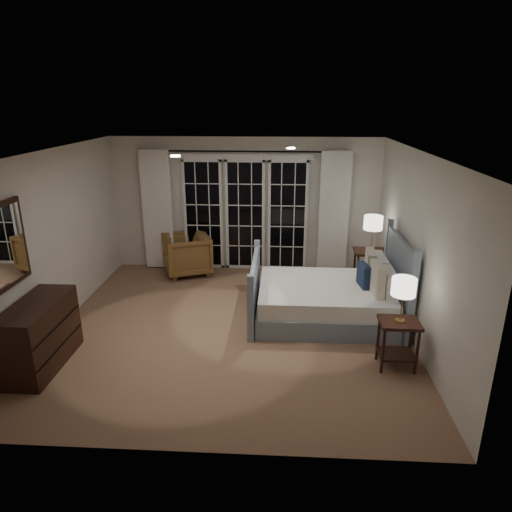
# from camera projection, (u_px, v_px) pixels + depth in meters

# --- Properties ---
(floor) EXTENTS (5.00, 5.00, 0.00)m
(floor) POSITION_uv_depth(u_px,v_px,m) (232.00, 327.00, 6.64)
(floor) COLOR #886349
(floor) RESTS_ON ground
(ceiling) EXTENTS (5.00, 5.00, 0.00)m
(ceiling) POSITION_uv_depth(u_px,v_px,m) (229.00, 152.00, 5.82)
(ceiling) COLOR silver
(ceiling) RESTS_ON wall_back
(wall_left) EXTENTS (0.02, 5.00, 2.50)m
(wall_left) POSITION_uv_depth(u_px,v_px,m) (53.00, 242.00, 6.36)
(wall_left) COLOR silver
(wall_left) RESTS_ON floor
(wall_right) EXTENTS (0.02, 5.00, 2.50)m
(wall_right) POSITION_uv_depth(u_px,v_px,m) (416.00, 248.00, 6.09)
(wall_right) COLOR silver
(wall_right) RESTS_ON floor
(wall_back) EXTENTS (5.00, 0.02, 2.50)m
(wall_back) POSITION_uv_depth(u_px,v_px,m) (245.00, 205.00, 8.59)
(wall_back) COLOR silver
(wall_back) RESTS_ON floor
(wall_front) EXTENTS (5.00, 0.02, 2.50)m
(wall_front) POSITION_uv_depth(u_px,v_px,m) (198.00, 334.00, 3.87)
(wall_front) COLOR silver
(wall_front) RESTS_ON floor
(french_doors) EXTENTS (2.50, 0.04, 2.20)m
(french_doors) POSITION_uv_depth(u_px,v_px,m) (245.00, 214.00, 8.60)
(french_doors) COLOR black
(french_doors) RESTS_ON wall_back
(curtain_rod) EXTENTS (3.50, 0.03, 0.03)m
(curtain_rod) POSITION_uv_depth(u_px,v_px,m) (244.00, 151.00, 8.17)
(curtain_rod) COLOR black
(curtain_rod) RESTS_ON wall_back
(curtain_left) EXTENTS (0.55, 0.10, 2.25)m
(curtain_left) POSITION_uv_depth(u_px,v_px,m) (158.00, 210.00, 8.60)
(curtain_left) COLOR white
(curtain_left) RESTS_ON curtain_rod
(curtain_right) EXTENTS (0.55, 0.10, 2.25)m
(curtain_right) POSITION_uv_depth(u_px,v_px,m) (334.00, 213.00, 8.42)
(curtain_right) COLOR white
(curtain_right) RESTS_ON curtain_rod
(downlight_a) EXTENTS (0.12, 0.12, 0.01)m
(downlight_a) POSITION_uv_depth(u_px,v_px,m) (291.00, 148.00, 6.35)
(downlight_a) COLOR white
(downlight_a) RESTS_ON ceiling
(downlight_b) EXTENTS (0.12, 0.12, 0.01)m
(downlight_b) POSITION_uv_depth(u_px,v_px,m) (175.00, 156.00, 5.48)
(downlight_b) COLOR white
(downlight_b) RESTS_ON ceiling
(bed) EXTENTS (2.16, 1.55, 1.26)m
(bed) POSITION_uv_depth(u_px,v_px,m) (329.00, 298.00, 6.81)
(bed) COLOR gray
(bed) RESTS_ON floor
(nightstand_left) EXTENTS (0.48, 0.38, 0.62)m
(nightstand_left) POSITION_uv_depth(u_px,v_px,m) (398.00, 337.00, 5.52)
(nightstand_left) COLOR black
(nightstand_left) RESTS_ON floor
(nightstand_right) EXTENTS (0.54, 0.43, 0.70)m
(nightstand_right) POSITION_uv_depth(u_px,v_px,m) (370.00, 264.00, 7.81)
(nightstand_right) COLOR black
(nightstand_right) RESTS_ON floor
(lamp_left) EXTENTS (0.29, 0.29, 0.55)m
(lamp_left) POSITION_uv_depth(u_px,v_px,m) (404.00, 287.00, 5.31)
(lamp_left) COLOR tan
(lamp_left) RESTS_ON nightstand_left
(lamp_right) EXTENTS (0.31, 0.31, 0.60)m
(lamp_right) POSITION_uv_depth(u_px,v_px,m) (373.00, 223.00, 7.58)
(lamp_right) COLOR tan
(lamp_right) RESTS_ON nightstand_right
(armchair) EXTENTS (1.08, 1.06, 0.76)m
(armchair) POSITION_uv_depth(u_px,v_px,m) (187.00, 254.00, 8.55)
(armchair) COLOR brown
(armchair) RESTS_ON floor
(dresser) EXTENTS (0.50, 1.19, 0.84)m
(dresser) POSITION_uv_depth(u_px,v_px,m) (39.00, 335.00, 5.55)
(dresser) COLOR black
(dresser) RESTS_ON floor
(mirror) EXTENTS (0.05, 0.85, 1.00)m
(mirror) POSITION_uv_depth(u_px,v_px,m) (4.00, 246.00, 5.19)
(mirror) COLOR black
(mirror) RESTS_ON wall_left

